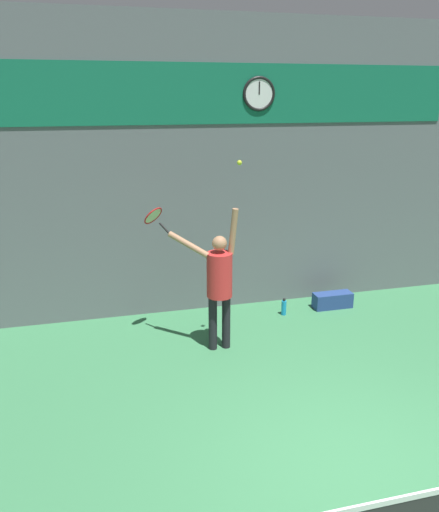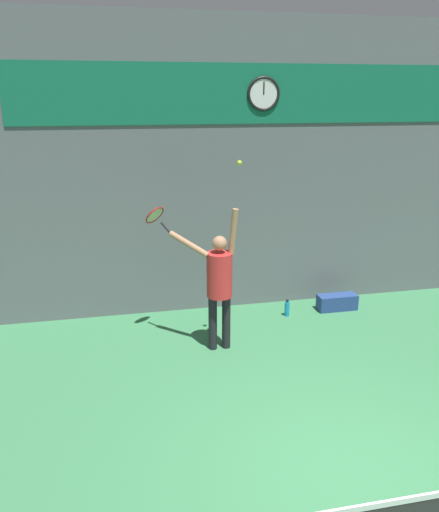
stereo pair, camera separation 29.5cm
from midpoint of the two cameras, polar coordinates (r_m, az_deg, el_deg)
name	(u,v)px [view 1 (the left image)]	position (r m, az deg, el deg)	size (l,w,h in m)	color
ground_plane	(368,482)	(5.72, 15.06, -23.70)	(18.00, 18.00, 0.00)	#387A4C
back_wall	(240,170)	(8.77, 1.33, 9.76)	(18.00, 0.10, 5.00)	slate
sponsor_banner	(242,94)	(8.62, 1.51, 18.05)	(7.60, 0.02, 0.95)	#146B4C
scoreboard_clock	(259,94)	(8.68, 3.52, 18.02)	(0.56, 0.05, 0.56)	white
tennis_player	(219,279)	(7.42, -1.22, -2.71)	(1.00, 0.64, 2.21)	black
tennis_racket	(154,217)	(7.62, -8.60, 4.45)	(0.42, 0.44, 0.39)	black
tennis_ball	(239,163)	(6.98, 1.07, 10.61)	(0.07, 0.07, 0.07)	#CCDB2D
water_bottle	(284,307)	(8.98, 6.43, -5.87)	(0.09, 0.09, 0.31)	#198CCC
equipment_bag	(332,300)	(9.42, 11.91, -4.97)	(0.72, 0.26, 0.28)	navy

